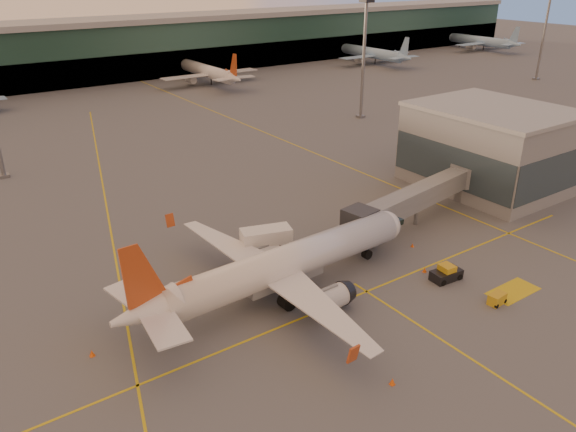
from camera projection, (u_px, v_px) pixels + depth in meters
ground at (363, 330)px, 54.00m from camera, size 600.00×600.00×0.00m
taxi_markings at (125, 201)px, 83.40m from camera, size 100.12×173.00×0.01m
terminal at (23, 56)px, 156.34m from camera, size 400.00×20.00×17.60m
gate_building at (490, 147)px, 86.76m from camera, size 18.40×22.40×12.60m
mast_east_near at (364, 51)px, 123.01m from camera, size 2.40×2.40×25.60m
mast_east_far at (545, 29)px, 165.25m from camera, size 2.40×2.40×25.60m
distant_aircraft_row at (93, 98)px, 147.83m from camera, size 350.00×34.00×13.00m
main_airplane at (280, 267)px, 58.22m from camera, size 35.73×32.15×10.79m
jet_bridge at (423, 196)px, 75.44m from camera, size 27.56×7.44×5.50m
catering_truck at (267, 244)px, 65.08m from camera, size 6.24×4.08×4.47m
gpu_cart at (497, 299)px, 58.00m from camera, size 2.07×1.35×1.15m
pushback_tug at (446, 274)px, 62.39m from camera, size 3.63×2.17×1.79m
cone_nose at (412, 245)px, 69.83m from camera, size 0.38×0.38×0.48m
cone_tail at (92, 353)px, 50.32m from camera, size 0.50×0.50×0.64m
cone_wing_right at (392, 381)px, 46.91m from camera, size 0.49×0.49×0.62m
cone_fwd at (425, 270)px, 64.08m from camera, size 0.47×0.47×0.60m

